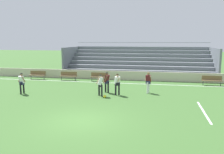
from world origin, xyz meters
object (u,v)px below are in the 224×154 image
(bench_centre_sideline, at_px, (99,76))
(bleacher_stand, at_px, (138,61))
(player_dark_wide_right, at_px, (148,81))
(bench_far_left, at_px, (38,74))
(bench_near_wall_gap, at_px, (212,80))
(player_white_trailing_run, at_px, (22,82))
(player_dark_wide_left, at_px, (107,80))
(bench_near_bin, at_px, (68,75))
(player_white_overlapping, at_px, (100,83))
(player_white_challenging, at_px, (117,82))
(soccer_ball, at_px, (105,96))

(bench_centre_sideline, bearing_deg, bleacher_stand, 54.57)
(player_dark_wide_right, bearing_deg, bench_far_left, 159.85)
(bench_near_wall_gap, distance_m, player_white_trailing_run, 16.83)
(player_dark_wide_right, height_order, player_dark_wide_left, player_dark_wide_right)
(bench_near_bin, bearing_deg, bench_near_wall_gap, 0.00)
(bench_near_bin, distance_m, bench_far_left, 3.55)
(player_white_trailing_run, bearing_deg, bench_centre_sideline, 55.72)
(player_white_overlapping, bearing_deg, player_dark_wide_right, 26.41)
(player_white_trailing_run, bearing_deg, bleacher_stand, 55.23)
(bench_centre_sideline, relative_size, player_white_challenging, 1.07)
(bench_near_bin, height_order, player_white_overlapping, player_white_overlapping)
(player_white_challenging, relative_size, player_white_trailing_run, 1.01)
(bench_far_left, xyz_separation_m, player_white_overlapping, (8.60, -6.17, 0.44))
(bench_far_left, distance_m, soccer_ball, 11.24)
(player_dark_wide_left, bearing_deg, soccer_ball, -82.52)
(bench_centre_sideline, relative_size, player_white_overlapping, 1.09)
(bleacher_stand, distance_m, bench_near_wall_gap, 8.95)
(bench_far_left, bearing_deg, bench_near_wall_gap, 0.00)
(player_dark_wide_right, bearing_deg, player_white_trailing_run, -166.98)
(bench_centre_sideline, xyz_separation_m, soccer_ball, (2.13, -6.66, -0.44))
(bench_centre_sideline, distance_m, bench_near_wall_gap, 10.88)
(bench_near_wall_gap, relative_size, player_white_overlapping, 1.09)
(bench_near_bin, xyz_separation_m, player_white_trailing_run, (-1.19, -6.69, 0.44))
(bleacher_stand, relative_size, bench_near_bin, 9.54)
(bench_centre_sideline, height_order, bench_near_wall_gap, same)
(bench_far_left, relative_size, player_dark_wide_right, 1.07)
(player_dark_wide_left, distance_m, soccer_ball, 1.95)
(soccer_ball, bearing_deg, bench_near_wall_gap, 37.28)
(bench_near_bin, bearing_deg, player_dark_wide_left, -43.12)
(player_white_challenging, bearing_deg, bleacher_stand, 86.38)
(bench_near_wall_gap, height_order, player_white_trailing_run, player_white_trailing_run)
(bench_near_bin, distance_m, player_dark_wide_left, 7.23)
(bench_far_left, xyz_separation_m, soccer_ball, (9.05, -6.66, -0.44))
(bench_far_left, xyz_separation_m, player_white_trailing_run, (2.36, -6.69, 0.44))
(player_dark_wide_right, height_order, player_white_trailing_run, player_dark_wide_right)
(player_white_overlapping, relative_size, player_dark_wide_right, 0.99)
(bench_far_left, height_order, player_dark_wide_right, player_dark_wide_right)
(bleacher_stand, xyz_separation_m, player_dark_wide_right, (1.61, -9.44, -0.74))
(bench_near_bin, bearing_deg, player_white_overlapping, -50.72)
(player_white_trailing_run, bearing_deg, player_white_overlapping, 4.72)
(player_white_overlapping, bearing_deg, player_white_challenging, 23.59)
(player_white_challenging, distance_m, player_dark_wide_right, 2.59)
(bench_near_bin, height_order, player_white_challenging, player_white_challenging)
(bench_near_bin, bearing_deg, player_white_challenging, -42.06)
(player_dark_wide_right, bearing_deg, player_dark_wide_left, -171.34)
(bleacher_stand, xyz_separation_m, bench_near_wall_gap, (7.32, -5.00, -1.20))
(bench_far_left, xyz_separation_m, player_white_challenging, (9.80, -5.64, 0.45))
(player_white_trailing_run, bearing_deg, soccer_ball, 0.19)
(soccer_ball, bearing_deg, bench_far_left, 143.62)
(bleacher_stand, relative_size, player_white_challenging, 10.25)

